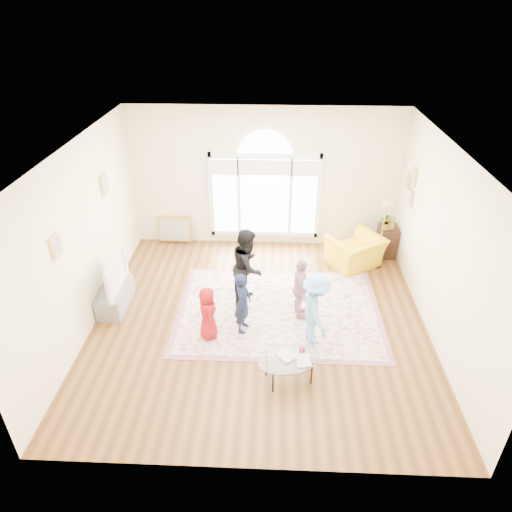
{
  "coord_description": "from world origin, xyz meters",
  "views": [
    {
      "loc": [
        0.23,
        -6.61,
        5.28
      ],
      "look_at": [
        -0.08,
        0.3,
        1.19
      ],
      "focal_mm": 32.0,
      "sensor_mm": 36.0,
      "label": 1
    }
  ],
  "objects_px": {
    "area_rug": "(279,310)",
    "tv_console": "(115,297)",
    "armchair": "(355,251)",
    "television": "(111,274)",
    "coffee_table": "(289,360)"
  },
  "relations": [
    {
      "from": "television",
      "to": "armchair",
      "type": "height_order",
      "value": "television"
    },
    {
      "from": "armchair",
      "to": "coffee_table",
      "type": "bearing_deg",
      "value": 33.28
    },
    {
      "from": "coffee_table",
      "to": "armchair",
      "type": "distance_m",
      "value": 3.78
    },
    {
      "from": "coffee_table",
      "to": "armchair",
      "type": "xyz_separation_m",
      "value": [
        1.5,
        3.47,
        -0.06
      ]
    },
    {
      "from": "area_rug",
      "to": "armchair",
      "type": "height_order",
      "value": "armchair"
    },
    {
      "from": "area_rug",
      "to": "armchair",
      "type": "distance_m",
      "value": 2.41
    },
    {
      "from": "television",
      "to": "armchair",
      "type": "distance_m",
      "value": 5.06
    },
    {
      "from": "tv_console",
      "to": "television",
      "type": "bearing_deg",
      "value": 0.0
    },
    {
      "from": "armchair",
      "to": "television",
      "type": "bearing_deg",
      "value": -13.35
    },
    {
      "from": "tv_console",
      "to": "armchair",
      "type": "height_order",
      "value": "armchair"
    },
    {
      "from": "television",
      "to": "armchair",
      "type": "relative_size",
      "value": 1.04
    },
    {
      "from": "tv_console",
      "to": "armchair",
      "type": "xyz_separation_m",
      "value": [
        4.75,
        1.73,
        0.13
      ]
    },
    {
      "from": "television",
      "to": "coffee_table",
      "type": "xyz_separation_m",
      "value": [
        3.24,
        -1.74,
        -0.34
      ]
    },
    {
      "from": "area_rug",
      "to": "tv_console",
      "type": "bearing_deg",
      "value": -179.99
    },
    {
      "from": "television",
      "to": "armchair",
      "type": "xyz_separation_m",
      "value": [
        4.74,
        1.73,
        -0.39
      ]
    }
  ]
}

